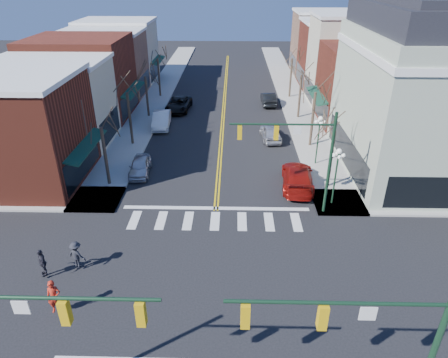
# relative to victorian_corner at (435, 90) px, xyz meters

# --- Properties ---
(ground) EXTENTS (160.00, 160.00, 0.00)m
(ground) POSITION_rel_victorian_corner_xyz_m (-16.50, -14.50, -6.66)
(ground) COLOR black
(ground) RESTS_ON ground
(sidewalk_left) EXTENTS (3.50, 70.00, 0.15)m
(sidewalk_left) POSITION_rel_victorian_corner_xyz_m (-25.25, 5.50, -6.58)
(sidewalk_left) COLOR #9E9B93
(sidewalk_left) RESTS_ON ground
(sidewalk_right) EXTENTS (3.50, 70.00, 0.15)m
(sidewalk_right) POSITION_rel_victorian_corner_xyz_m (-7.75, 5.50, -6.58)
(sidewalk_right) COLOR #9E9B93
(sidewalk_right) RESTS_ON ground
(bldg_left_brick_a) EXTENTS (10.00, 8.50, 8.00)m
(bldg_left_brick_a) POSITION_rel_victorian_corner_xyz_m (-32.00, -2.75, -2.66)
(bldg_left_brick_a) COLOR maroon
(bldg_left_brick_a) RESTS_ON ground
(bldg_left_stucco_a) EXTENTS (10.00, 7.00, 7.50)m
(bldg_left_stucco_a) POSITION_rel_victorian_corner_xyz_m (-32.00, 5.00, -2.91)
(bldg_left_stucco_a) COLOR beige
(bldg_left_stucco_a) RESTS_ON ground
(bldg_left_brick_b) EXTENTS (10.00, 9.00, 8.50)m
(bldg_left_brick_b) POSITION_rel_victorian_corner_xyz_m (-32.00, 13.00, -2.41)
(bldg_left_brick_b) COLOR maroon
(bldg_left_brick_b) RESTS_ON ground
(bldg_left_tan) EXTENTS (10.00, 7.50, 7.80)m
(bldg_left_tan) POSITION_rel_victorian_corner_xyz_m (-32.00, 21.25, -2.76)
(bldg_left_tan) COLOR #9B6E55
(bldg_left_tan) RESTS_ON ground
(bldg_left_stucco_b) EXTENTS (10.00, 8.00, 8.20)m
(bldg_left_stucco_b) POSITION_rel_victorian_corner_xyz_m (-32.00, 29.00, -2.56)
(bldg_left_stucco_b) COLOR beige
(bldg_left_stucco_b) RESTS_ON ground
(bldg_right_brick_a) EXTENTS (10.00, 8.50, 8.00)m
(bldg_right_brick_a) POSITION_rel_victorian_corner_xyz_m (-1.00, 11.25, -2.66)
(bldg_right_brick_a) COLOR maroon
(bldg_right_brick_a) RESTS_ON ground
(bldg_right_stucco) EXTENTS (10.00, 7.00, 10.00)m
(bldg_right_stucco) POSITION_rel_victorian_corner_xyz_m (-1.00, 19.00, -1.66)
(bldg_right_stucco) COLOR beige
(bldg_right_stucco) RESTS_ON ground
(bldg_right_brick_b) EXTENTS (10.00, 8.00, 8.50)m
(bldg_right_brick_b) POSITION_rel_victorian_corner_xyz_m (-1.00, 26.50, -2.41)
(bldg_right_brick_b) COLOR maroon
(bldg_right_brick_b) RESTS_ON ground
(bldg_right_tan) EXTENTS (10.00, 8.00, 9.00)m
(bldg_right_tan) POSITION_rel_victorian_corner_xyz_m (-1.00, 34.50, -2.16)
(bldg_right_tan) COLOR #9B6E55
(bldg_right_tan) RESTS_ON ground
(victorian_corner) EXTENTS (12.25, 14.25, 13.30)m
(victorian_corner) POSITION_rel_victorian_corner_xyz_m (0.00, 0.00, 0.00)
(victorian_corner) COLOR #A3B098
(victorian_corner) RESTS_ON ground
(traffic_mast_near_left) EXTENTS (6.60, 0.28, 7.20)m
(traffic_mast_near_left) POSITION_rel_victorian_corner_xyz_m (-22.05, -21.90, -1.95)
(traffic_mast_near_left) COLOR #14331E
(traffic_mast_near_left) RESTS_ON ground
(traffic_mast_near_right) EXTENTS (6.60, 0.28, 7.20)m
(traffic_mast_near_right) POSITION_rel_victorian_corner_xyz_m (-10.95, -21.90, -1.95)
(traffic_mast_near_right) COLOR #14331E
(traffic_mast_near_right) RESTS_ON ground
(traffic_mast_far_right) EXTENTS (6.60, 0.28, 7.20)m
(traffic_mast_far_right) POSITION_rel_victorian_corner_xyz_m (-10.95, -7.10, -1.95)
(traffic_mast_far_right) COLOR #14331E
(traffic_mast_far_right) RESTS_ON ground
(lamppost_corner) EXTENTS (0.36, 0.36, 4.33)m
(lamppost_corner) POSITION_rel_victorian_corner_xyz_m (-8.30, -6.00, -3.70)
(lamppost_corner) COLOR #14331E
(lamppost_corner) RESTS_ON ground
(lamppost_midblock) EXTENTS (0.36, 0.36, 4.33)m
(lamppost_midblock) POSITION_rel_victorian_corner_xyz_m (-8.30, 0.50, -3.70)
(lamppost_midblock) COLOR #14331E
(lamppost_midblock) RESTS_ON ground
(tree_left_a) EXTENTS (0.24, 0.24, 4.76)m
(tree_left_a) POSITION_rel_victorian_corner_xyz_m (-24.90, -3.50, -4.28)
(tree_left_a) COLOR #382B21
(tree_left_a) RESTS_ON ground
(tree_left_b) EXTENTS (0.24, 0.24, 5.04)m
(tree_left_b) POSITION_rel_victorian_corner_xyz_m (-24.90, 4.50, -4.14)
(tree_left_b) COLOR #382B21
(tree_left_b) RESTS_ON ground
(tree_left_c) EXTENTS (0.24, 0.24, 4.55)m
(tree_left_c) POSITION_rel_victorian_corner_xyz_m (-24.90, 12.50, -4.38)
(tree_left_c) COLOR #382B21
(tree_left_c) RESTS_ON ground
(tree_left_d) EXTENTS (0.24, 0.24, 4.90)m
(tree_left_d) POSITION_rel_victorian_corner_xyz_m (-24.90, 20.50, -4.21)
(tree_left_d) COLOR #382B21
(tree_left_d) RESTS_ON ground
(tree_right_a) EXTENTS (0.24, 0.24, 4.62)m
(tree_right_a) POSITION_rel_victorian_corner_xyz_m (-8.10, -3.50, -4.35)
(tree_right_a) COLOR #382B21
(tree_right_a) RESTS_ON ground
(tree_right_b) EXTENTS (0.24, 0.24, 5.18)m
(tree_right_b) POSITION_rel_victorian_corner_xyz_m (-8.10, 4.50, -4.07)
(tree_right_b) COLOR #382B21
(tree_right_b) RESTS_ON ground
(tree_right_c) EXTENTS (0.24, 0.24, 4.83)m
(tree_right_c) POSITION_rel_victorian_corner_xyz_m (-8.10, 12.50, -4.24)
(tree_right_c) COLOR #382B21
(tree_right_c) RESTS_ON ground
(tree_right_d) EXTENTS (0.24, 0.24, 4.97)m
(tree_right_d) POSITION_rel_victorian_corner_xyz_m (-8.10, 20.50, -4.17)
(tree_right_d) COLOR #382B21
(tree_right_d) RESTS_ON ground
(car_left_near) EXTENTS (1.83, 4.00, 1.33)m
(car_left_near) POSITION_rel_victorian_corner_xyz_m (-22.90, -1.48, -5.99)
(car_left_near) COLOR #BDBCC2
(car_left_near) RESTS_ON ground
(car_left_mid) EXTENTS (2.04, 4.96, 1.60)m
(car_left_mid) POSITION_rel_victorian_corner_xyz_m (-22.90, 9.32, -5.86)
(car_left_mid) COLOR white
(car_left_mid) RESTS_ON ground
(car_left_far) EXTENTS (2.88, 5.54, 1.49)m
(car_left_far) POSITION_rel_victorian_corner_xyz_m (-21.76, 14.88, -5.91)
(car_left_far) COLOR black
(car_left_far) RESTS_ON ground
(car_right_near) EXTENTS (2.79, 5.81, 1.63)m
(car_right_near) POSITION_rel_victorian_corner_xyz_m (-10.40, -3.39, -5.84)
(car_right_near) COLOR #9A130E
(car_right_near) RESTS_ON ground
(car_right_mid) EXTENTS (2.07, 4.43, 1.47)m
(car_right_mid) POSITION_rel_victorian_corner_xyz_m (-11.70, 6.08, -5.92)
(car_right_mid) COLOR silver
(car_right_mid) RESTS_ON ground
(car_right_far) EXTENTS (1.73, 4.57, 1.49)m
(car_right_far) POSITION_rel_victorian_corner_xyz_m (-11.07, 17.37, -5.91)
(car_right_far) COLOR black
(car_right_far) RESTS_ON ground
(pedestrian_red_a) EXTENTS (0.72, 0.52, 1.84)m
(pedestrian_red_a) POSITION_rel_victorian_corner_xyz_m (-23.80, -16.50, -5.59)
(pedestrian_red_a) COLOR #AD2112
(pedestrian_red_a) RESTS_ON sidewalk_left
(pedestrian_dark_a) EXTENTS (0.89, 1.02, 1.65)m
(pedestrian_dark_a) POSITION_rel_victorian_corner_xyz_m (-25.51, -13.90, -5.68)
(pedestrian_dark_a) COLOR #222129
(pedestrian_dark_a) RESTS_ON sidewalk_left
(pedestrian_dark_b) EXTENTS (1.20, 0.94, 1.64)m
(pedestrian_dark_b) POSITION_rel_victorian_corner_xyz_m (-23.90, -13.20, -5.69)
(pedestrian_dark_b) COLOR black
(pedestrian_dark_b) RESTS_ON sidewalk_left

